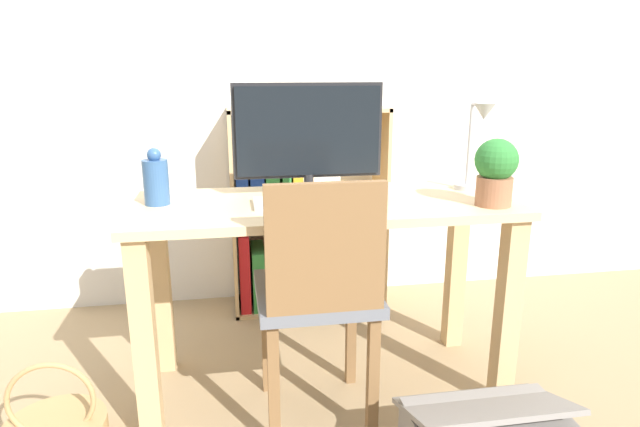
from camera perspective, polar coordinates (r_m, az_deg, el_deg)
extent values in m
plane|color=#997F5B|center=(2.20, 0.46, -17.65)|extent=(10.00, 10.00, 0.00)
cube|color=silver|center=(2.75, -2.96, 17.47)|extent=(8.00, 0.05, 2.60)
cube|color=#D8BC8C|center=(1.90, 0.50, 0.92)|extent=(1.34, 0.56, 0.03)
cube|color=tan|center=(1.82, -18.20, -12.98)|extent=(0.07, 0.07, 0.71)
cube|color=tan|center=(2.03, 19.35, -10.08)|extent=(0.07, 0.07, 0.71)
cube|color=tan|center=(2.22, -16.59, -7.60)|extent=(0.07, 0.07, 0.71)
cube|color=tan|center=(2.40, 14.29, -5.75)|extent=(0.07, 0.07, 0.71)
cylinder|color=#232326|center=(2.00, -1.21, 2.28)|extent=(0.22, 0.22, 0.02)
cylinder|color=#232326|center=(1.99, -1.21, 3.36)|extent=(0.04, 0.04, 0.06)
cube|color=#232326|center=(1.96, -1.27, 8.82)|extent=(0.55, 0.02, 0.34)
cube|color=black|center=(1.96, -1.25, 8.80)|extent=(0.52, 0.03, 0.32)
cube|color=silver|center=(1.85, -1.53, 1.25)|extent=(0.36, 0.15, 0.02)
cylinder|color=#33598C|center=(1.92, -17.08, 3.20)|extent=(0.09, 0.09, 0.16)
sphere|color=#33598C|center=(1.90, -17.30, 6.00)|extent=(0.05, 0.05, 0.05)
cylinder|color=#B7B7BC|center=(2.16, 15.37, 2.80)|extent=(0.10, 0.10, 0.02)
cylinder|color=#B7B7BC|center=(2.13, 15.68, 7.07)|extent=(0.02, 0.02, 0.31)
cylinder|color=#B7B7BC|center=(2.07, 16.57, 11.03)|extent=(0.01, 0.10, 0.01)
cone|color=#B7B7BC|center=(2.03, 17.15, 10.34)|extent=(0.08, 0.08, 0.06)
cylinder|color=#9E6647|center=(1.92, 18.05, 2.28)|extent=(0.12, 0.12, 0.10)
sphere|color=#2D7A33|center=(1.90, 18.31, 5.45)|extent=(0.14, 0.14, 0.14)
cube|color=slate|center=(1.83, -0.44, -8.45)|extent=(0.40, 0.40, 0.04)
cube|color=brown|center=(1.58, 0.61, -3.80)|extent=(0.36, 0.03, 0.40)
cube|color=brown|center=(1.78, -4.96, -17.89)|extent=(0.04, 0.04, 0.44)
cube|color=brown|center=(1.83, 5.66, -16.95)|extent=(0.04, 0.04, 0.44)
cube|color=brown|center=(2.06, -5.73, -13.00)|extent=(0.04, 0.04, 0.44)
cube|color=brown|center=(2.10, 3.32, -12.35)|extent=(0.04, 0.04, 0.44)
cube|color=tan|center=(2.65, -9.25, 0.00)|extent=(0.02, 0.28, 1.01)
cube|color=tan|center=(2.75, 6.44, 0.68)|extent=(0.02, 0.28, 1.01)
cube|color=tan|center=(2.84, -1.20, -9.38)|extent=(0.76, 0.28, 0.02)
cube|color=tan|center=(2.59, -1.32, 11.04)|extent=(0.76, 0.28, 0.02)
cube|color=tan|center=(2.67, -1.26, 0.35)|extent=(0.73, 0.28, 0.02)
cube|color=red|center=(2.74, -8.07, -5.82)|extent=(0.05, 0.24, 0.40)
cube|color=#2D7F38|center=(2.75, -6.58, -6.62)|extent=(0.07, 0.24, 0.31)
cube|color=orange|center=(2.75, -5.28, -6.39)|extent=(0.05, 0.24, 0.32)
cube|color=black|center=(2.75, -3.73, -5.64)|extent=(0.07, 0.24, 0.39)
cube|color=navy|center=(2.61, -8.36, 3.25)|extent=(0.06, 0.24, 0.28)
cube|color=navy|center=(2.61, -6.82, 3.50)|extent=(0.06, 0.24, 0.30)
cube|color=#2D7F38|center=(2.61, -5.27, 4.52)|extent=(0.06, 0.24, 0.39)
cube|color=#2D7F38|center=(2.62, -3.80, 4.11)|extent=(0.04, 0.24, 0.35)
cube|color=orange|center=(2.61, -2.66, 5.21)|extent=(0.05, 0.24, 0.45)
torus|color=tan|center=(1.89, -26.80, -17.44)|extent=(0.26, 0.02, 0.26)
cube|color=gray|center=(1.74, 17.09, -19.00)|extent=(0.47, 0.30, 0.12)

